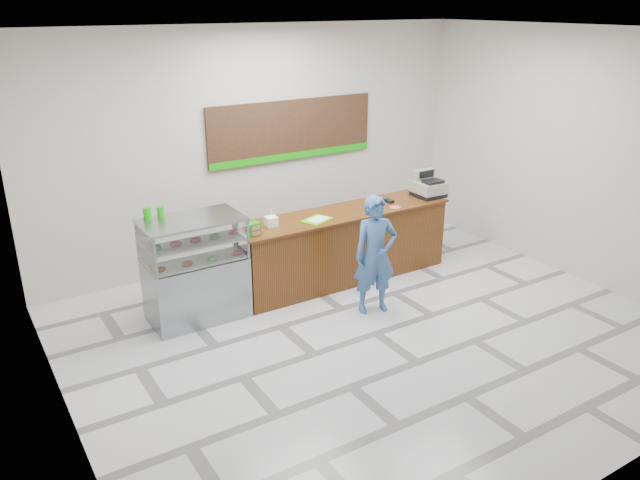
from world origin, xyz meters
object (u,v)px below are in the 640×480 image
cash_register (428,187)px  serving_tray (317,220)px  customer (375,255)px  display_case (195,269)px  sales_counter (343,246)px

cash_register → serving_tray: size_ratio=0.97×
cash_register → customer: (-1.70, -0.96, -0.40)m
display_case → serving_tray: display_case is taller
cash_register → serving_tray: 2.02m
sales_counter → serving_tray: (-0.52, -0.13, 0.52)m
display_case → customer: 2.27m
display_case → customer: (2.02, -1.02, 0.10)m
sales_counter → cash_register: bearing=-2.3°
sales_counter → customer: bearing=-101.0°
display_case → serving_tray: bearing=-4.5°
sales_counter → cash_register: 1.64m
cash_register → display_case: bearing=-179.2°
sales_counter → serving_tray: serving_tray is taller
display_case → customer: size_ratio=0.86×
sales_counter → cash_register: cash_register is taller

